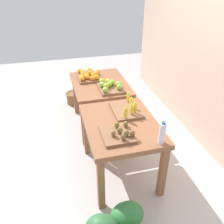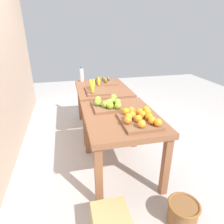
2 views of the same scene
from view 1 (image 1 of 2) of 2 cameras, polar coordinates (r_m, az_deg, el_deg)
name	(u,v)px [view 1 (image 1 of 2)]	position (r m, az deg, el deg)	size (l,w,h in m)	color
ground_plane	(109,144)	(3.56, -0.66, -7.58)	(8.00, 8.00, 0.00)	#B7B2AE
back_wall	(212,34)	(3.44, 22.61, 16.74)	(4.40, 0.12, 3.00)	#CEAC92
display_table_left	(100,89)	(3.68, -2.84, 5.46)	(1.04, 0.80, 0.74)	brown
display_table_right	(121,130)	(2.74, 2.10, -4.38)	(1.04, 0.80, 0.74)	brown
orange_bin	(89,76)	(3.79, -5.51, 8.62)	(0.44, 0.37, 0.11)	brown
apple_bin	(110,86)	(3.41, -0.47, 6.14)	(0.40, 0.34, 0.11)	brown
banana_crate	(127,109)	(2.87, 3.56, 0.74)	(0.44, 0.32, 0.17)	brown
kiwi_bin	(119,133)	(2.47, 1.58, -5.07)	(0.36, 0.32, 0.10)	brown
water_bottle	(162,133)	(2.37, 11.85, -4.96)	(0.07, 0.07, 0.25)	silver
wicker_basket	(74,98)	(4.59, -9.10, 3.37)	(0.28, 0.28, 0.22)	brown
cardboard_produce_box	(107,93)	(4.70, -1.24, 4.58)	(0.40, 0.30, 0.25)	tan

